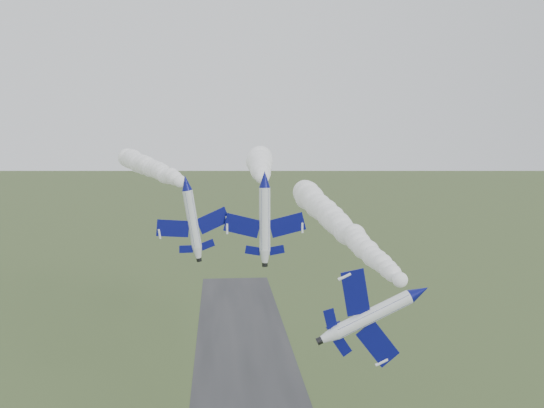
% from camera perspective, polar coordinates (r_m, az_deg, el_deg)
% --- Properties ---
extents(jet_lead, '(4.74, 13.34, 10.09)m').
position_cam_1_polar(jet_lead, '(66.96, 13.73, -8.06)').
color(jet_lead, white).
extents(smoke_trail_jet_lead, '(9.45, 67.55, 5.32)m').
position_cam_1_polar(smoke_trail_jet_lead, '(101.24, 6.25, -1.84)').
color(smoke_trail_jet_lead, white).
extents(jet_pair_left, '(10.17, 12.05, 3.22)m').
position_cam_1_polar(jet_pair_left, '(82.80, -8.09, 2.00)').
color(jet_pair_left, white).
extents(smoke_trail_jet_pair_left, '(19.97, 69.47, 4.56)m').
position_cam_1_polar(smoke_trail_jet_pair_left, '(120.42, -11.71, 3.50)').
color(smoke_trail_jet_pair_left, white).
extents(jet_pair_right, '(11.16, 13.45, 3.31)m').
position_cam_1_polar(jet_pair_right, '(83.63, -0.70, 2.37)').
color(jet_pair_right, white).
extents(smoke_trail_jet_pair_right, '(6.16, 53.61, 5.45)m').
position_cam_1_polar(smoke_trail_jet_pair_right, '(113.61, -1.11, 3.62)').
color(smoke_trail_jet_pair_right, white).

